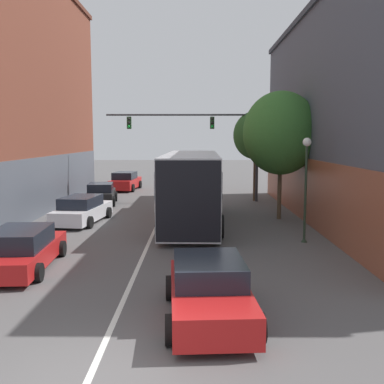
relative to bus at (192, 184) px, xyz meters
name	(u,v)px	position (x,y,z in m)	size (l,w,h in m)	color
lane_center_line	(155,229)	(-1.69, -1.48, -1.94)	(0.14, 38.66, 0.01)	silver
building_right_storefront	(376,113)	(9.21, 0.77, 3.54)	(7.15, 23.53, 10.74)	#4C515B
bus	(192,184)	(0.00, 0.00, 0.00)	(3.00, 10.82, 3.46)	#B7B7BC
hatchback_foreground	(209,290)	(0.51, -11.84, -1.28)	(2.24, 4.30, 1.37)	red
parked_car_left_near	(82,210)	(-5.47, 0.11, -1.30)	(2.35, 4.73, 1.35)	silver
parked_car_left_mid	(101,194)	(-5.87, 6.49, -1.29)	(2.26, 4.04, 1.36)	black
parked_car_left_far	(125,181)	(-5.53, 14.42, -1.24)	(2.30, 4.67, 1.49)	red
parked_car_left_distant	(22,250)	(-5.43, -7.91, -1.31)	(2.22, 4.72, 1.34)	red
traffic_signal_gantry	(209,134)	(1.11, 7.84, 2.54)	(10.05, 0.36, 6.04)	#333338
street_lamp	(306,178)	(4.62, -4.07, 0.68)	(0.35, 0.35, 4.23)	#233323
street_tree_near	(281,133)	(4.57, 1.22, 2.52)	(3.89, 3.50, 6.61)	brown
street_tree_far	(255,135)	(4.18, 8.15, 2.46)	(2.91, 2.62, 6.01)	brown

